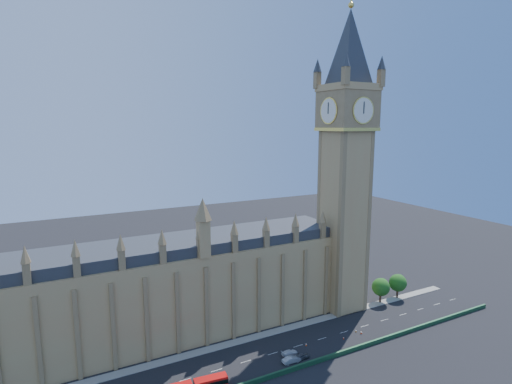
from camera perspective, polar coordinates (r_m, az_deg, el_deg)
name	(u,v)px	position (r m, az deg, el deg)	size (l,w,h in m)	color
ground	(259,357)	(112.41, 0.50, -22.56)	(400.00, 400.00, 0.00)	black
palace_westminster	(142,294)	(117.25, -16.02, -13.88)	(120.00, 20.00, 28.00)	#AB8453
elizabeth_tower	(346,142)	(128.53, 12.75, 6.97)	(20.59, 20.59, 105.00)	#AB8453
bridge_parapet	(277,374)	(105.50, 3.03, -24.55)	(160.00, 0.60, 1.20)	#1E4C2D
kerb_north	(244,340)	(119.65, -1.78, -20.38)	(160.00, 3.00, 0.16)	gray
tree_east_near	(381,286)	(145.62, 17.44, -12.75)	(6.00, 6.00, 8.50)	#382619
tree_east_far	(398,282)	(151.07, 19.65, -12.05)	(6.00, 6.00, 8.50)	#382619
car_grey	(302,356)	(112.07, 6.55, -22.29)	(1.71, 4.25, 1.45)	#44474C
car_silver	(292,360)	(110.42, 5.10, -22.74)	(1.72, 4.93, 1.63)	#93969A
car_white	(290,353)	(113.43, 4.82, -21.89)	(1.80, 4.43, 1.29)	silver
cone_a	(306,345)	(117.81, 7.19, -20.81)	(0.51, 0.51, 0.73)	black
cone_b	(344,338)	(122.53, 12.41, -19.71)	(0.51, 0.51, 0.63)	black
cone_c	(356,331)	(126.89, 14.10, -18.69)	(0.51, 0.51, 0.68)	black
cone_d	(361,333)	(126.30, 14.81, -18.84)	(0.59, 0.59, 0.78)	black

